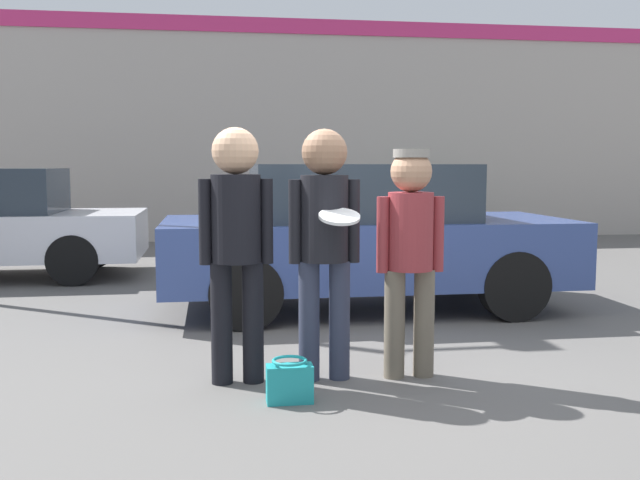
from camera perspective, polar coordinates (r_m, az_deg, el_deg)
name	(u,v)px	position (r m, az deg, el deg)	size (l,w,h in m)	color
ground_plane	(345,374)	(5.35, 2.03, -10.66)	(56.00, 56.00, 0.00)	#5B5956
storefront_building	(259,129)	(14.69, -4.92, 8.82)	(24.00, 0.22, 4.46)	#B2A89E
person_left	(236,231)	(4.98, -6.72, 0.75)	(0.51, 0.34, 1.79)	black
person_middle_with_frisbee	(325,230)	(5.02, 0.36, 0.77)	(0.51, 0.56, 1.79)	#2D3347
person_right	(410,243)	(5.13, 7.24, -0.21)	(0.49, 0.32, 1.65)	#665B4C
parked_car_near	(364,236)	(7.62, 3.52, 0.31)	(4.26, 1.87, 1.54)	#334784
shrub	(429,213)	(14.57, 8.73, 2.15)	(1.14, 1.14, 1.14)	#285B2D
handbag	(290,382)	(4.71, -2.45, -11.26)	(0.30, 0.23, 0.29)	teal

